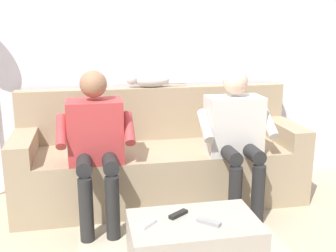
% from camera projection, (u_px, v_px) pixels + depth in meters
% --- Properties ---
extents(ground_plane, '(8.00, 8.00, 0.00)m').
position_uv_depth(ground_plane, '(178.00, 237.00, 2.91)').
color(ground_plane, tan).
extents(back_wall, '(4.93, 0.06, 2.71)m').
position_uv_depth(back_wall, '(152.00, 36.00, 3.65)').
color(back_wall, silver).
rests_on(back_wall, ground).
extents(couch, '(2.37, 0.75, 0.92)m').
position_uv_depth(couch, '(160.00, 163.00, 3.51)').
color(couch, '#9E896B').
rests_on(couch, ground).
extents(coffee_table, '(0.76, 0.47, 0.35)m').
position_uv_depth(coffee_table, '(194.00, 247.00, 2.46)').
color(coffee_table, '#A89E8E').
rests_on(coffee_table, ground).
extents(person_left_seated, '(0.59, 0.50, 1.13)m').
position_uv_depth(person_left_seated, '(236.00, 132.00, 3.19)').
color(person_left_seated, beige).
rests_on(person_left_seated, ground).
extents(person_right_seated, '(0.56, 0.55, 1.14)m').
position_uv_depth(person_right_seated, '(96.00, 138.00, 3.00)').
color(person_right_seated, '#B23838').
rests_on(person_right_seated, ground).
extents(cat_on_backrest, '(0.53, 0.14, 0.13)m').
position_uv_depth(cat_on_backrest, '(149.00, 80.00, 3.58)').
color(cat_on_backrest, silver).
rests_on(cat_on_backrest, couch).
extents(remote_gray, '(0.13, 0.13, 0.02)m').
position_uv_depth(remote_gray, '(209.00, 222.00, 2.37)').
color(remote_gray, gray).
rests_on(remote_gray, coffee_table).
extents(remote_black, '(0.13, 0.11, 0.02)m').
position_uv_depth(remote_black, '(178.00, 214.00, 2.47)').
color(remote_black, black).
rests_on(remote_black, coffee_table).
extents(remote_white, '(0.11, 0.11, 0.02)m').
position_uv_depth(remote_white, '(148.00, 224.00, 2.35)').
color(remote_white, white).
rests_on(remote_white, coffee_table).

